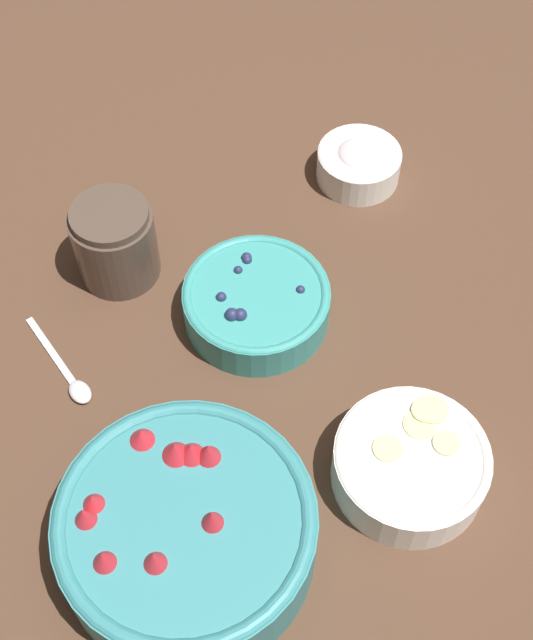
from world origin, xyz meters
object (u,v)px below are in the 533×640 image
at_px(bowl_bananas, 411,463).
at_px(jar_chocolate, 115,244).
at_px(bowl_cream, 359,162).
at_px(bowl_strawberries, 186,528).
at_px(bowl_blueberries, 256,302).

distance_m(bowl_bananas, jar_chocolate, 0.42).
xyz_separation_m(bowl_bananas, bowl_cream, (0.42, -0.03, -0.00)).
relative_size(bowl_strawberries, bowl_cream, 2.32).
relative_size(bowl_blueberries, bowl_bananas, 1.07).
distance_m(bowl_blueberries, bowl_bananas, 0.25).
xyz_separation_m(bowl_strawberries, bowl_blueberries, (0.26, -0.10, -0.02)).
xyz_separation_m(bowl_blueberries, bowl_cream, (0.20, -0.16, -0.00)).
distance_m(bowl_strawberries, bowl_cream, 0.53).
bearing_deg(bowl_bananas, bowl_strawberries, 100.90).
xyz_separation_m(bowl_cream, jar_chocolate, (-0.11, 0.31, 0.02)).
xyz_separation_m(bowl_blueberries, bowl_bananas, (-0.22, -0.13, 0.00)).
relative_size(bowl_bananas, bowl_cream, 1.47).
height_order(bowl_blueberries, bowl_cream, bowl_blueberries).
bearing_deg(bowl_blueberries, jar_chocolate, 59.54).
bearing_deg(bowl_strawberries, jar_chocolate, 8.43).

